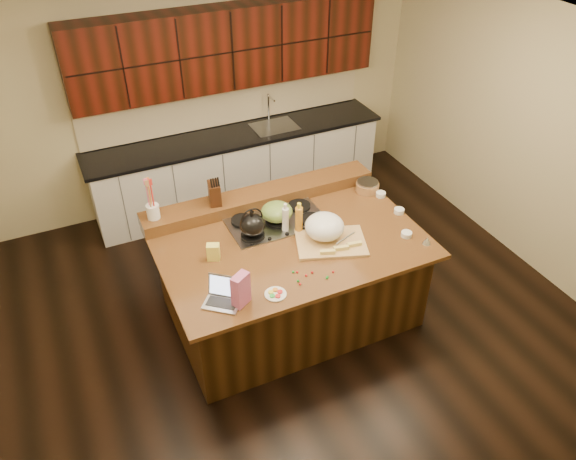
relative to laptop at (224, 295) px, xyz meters
name	(u,v)px	position (x,y,z in m)	size (l,w,h in m)	color
room	(290,201)	(0.82, 0.50, 0.38)	(5.52, 5.02, 2.72)	black
island	(290,278)	(0.82, 0.50, -0.51)	(2.40, 1.60, 0.92)	black
back_ledge	(261,197)	(0.82, 1.20, 0.01)	(2.40, 0.30, 0.12)	black
cooktop	(277,221)	(0.82, 0.80, -0.04)	(0.92, 0.52, 0.05)	gray
back_counter	(235,129)	(1.12, 2.72, 0.01)	(3.70, 0.66, 2.40)	silver
kettle	(252,225)	(0.52, 0.67, 0.10)	(0.23, 0.23, 0.21)	black
green_bowl	(277,212)	(0.82, 0.80, 0.07)	(0.30, 0.30, 0.17)	olive
laptop	(224,295)	(0.00, 0.00, 0.00)	(0.36, 0.35, 0.20)	#B7B7BC
oil_bottle	(299,220)	(0.94, 0.58, 0.08)	(0.07, 0.07, 0.27)	orange
vinegar_bottle	(285,220)	(0.84, 0.64, 0.07)	(0.06, 0.06, 0.25)	silver
wooden_tray	(326,230)	(1.11, 0.36, 0.06)	(0.74, 0.63, 0.25)	tan
ramekin_a	(406,234)	(1.82, 0.10, -0.03)	(0.10, 0.10, 0.04)	white
ramekin_b	(399,211)	(1.97, 0.45, -0.03)	(0.10, 0.10, 0.04)	white
ramekin_c	(381,194)	(1.97, 0.78, -0.03)	(0.10, 0.10, 0.04)	white
strainer_bowl	(367,187)	(1.90, 0.93, -0.01)	(0.24, 0.24, 0.09)	#996B3F
kitchen_timer	(427,240)	(1.92, -0.07, -0.02)	(0.08, 0.08, 0.07)	silver
pink_bag	(241,290)	(0.12, -0.09, 0.09)	(0.15, 0.08, 0.29)	#C45C8F
candy_plate	(276,294)	(0.40, -0.11, -0.05)	(0.18, 0.18, 0.01)	white
package_box	(213,252)	(0.10, 0.53, 0.02)	(0.11, 0.08, 0.15)	#F4EA56
utensil_crock	(153,212)	(-0.25, 1.20, 0.14)	(0.12, 0.12, 0.14)	white
knife_block	(214,193)	(0.35, 1.20, 0.17)	(0.11, 0.18, 0.22)	black
gumdrop_0	(312,272)	(0.79, 0.00, -0.04)	(0.02, 0.02, 0.02)	red
gumdrop_1	(327,277)	(0.88, -0.11, -0.04)	(0.02, 0.02, 0.02)	#198C26
gumdrop_2	(306,275)	(0.73, -0.02, -0.04)	(0.02, 0.02, 0.02)	red
gumdrop_3	(293,272)	(0.65, 0.07, -0.04)	(0.02, 0.02, 0.02)	#198C26
gumdrop_4	(300,284)	(0.63, -0.09, -0.04)	(0.02, 0.02, 0.02)	red
gumdrop_5	(327,278)	(0.87, -0.12, -0.04)	(0.02, 0.02, 0.02)	#198C26
gumdrop_6	(333,272)	(0.96, -0.07, -0.04)	(0.02, 0.02, 0.02)	red
gumdrop_7	(298,281)	(0.63, -0.05, -0.04)	(0.02, 0.02, 0.02)	#198C26
gumdrop_8	(297,272)	(0.68, 0.06, -0.04)	(0.02, 0.02, 0.02)	red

